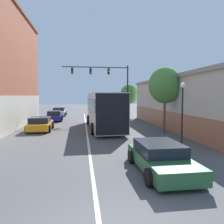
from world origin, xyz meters
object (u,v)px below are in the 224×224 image
object	(u,v)px
traffic_signal_gantry	(107,79)
street_tree_far	(129,94)
hatchback_foreground	(160,158)
parked_car_left_mid	(55,116)
street_tree_near	(165,85)
parked_car_left_near	(40,124)
parked_car_left_far	(59,112)
bus	(104,109)
street_lamp	(182,108)

from	to	relation	value
traffic_signal_gantry	street_tree_far	size ratio (longest dim) A/B	1.76
hatchback_foreground	parked_car_left_mid	world-z (taller)	parked_car_left_mid
street_tree_near	hatchback_foreground	bearing A→B (deg)	-112.17
parked_car_left_near	street_tree_near	xyz separation A→B (m)	(10.88, -2.65, 3.49)
parked_car_left_mid	street_tree_near	bearing A→B (deg)	-137.94
parked_car_left_far	street_tree_near	distance (m)	20.87
parked_car_left_near	parked_car_left_far	bearing A→B (deg)	-1.93
parked_car_left_far	traffic_signal_gantry	world-z (taller)	traffic_signal_gantry
bus	street_tree_far	size ratio (longest dim) A/B	2.24
hatchback_foreground	traffic_signal_gantry	world-z (taller)	traffic_signal_gantry
bus	street_tree_near	distance (m)	6.33
street_lamp	hatchback_foreground	bearing A→B (deg)	-125.23
parked_car_left_near	hatchback_foreground	bearing A→B (deg)	-150.44
parked_car_left_mid	street_lamp	distance (m)	18.75
bus	parked_car_left_far	size ratio (longest dim) A/B	2.36
parked_car_left_near	traffic_signal_gantry	world-z (taller)	traffic_signal_gantry
bus	street_lamp	xyz separation A→B (m)	(4.09, -8.46, 0.52)
street_tree_far	street_tree_near	bearing A→B (deg)	-90.10
street_lamp	street_tree_near	distance (m)	5.50
hatchback_foreground	parked_car_left_mid	size ratio (longest dim) A/B	0.98
hatchback_foreground	street_tree_near	distance (m)	10.64
parked_car_left_near	parked_car_left_far	xyz separation A→B (m)	(0.21, 14.95, 0.04)
parked_car_left_mid	street_tree_far	size ratio (longest dim) A/B	0.91
bus	traffic_signal_gantry	bearing A→B (deg)	-10.48
street_tree_near	street_tree_far	bearing A→B (deg)	89.90
traffic_signal_gantry	parked_car_left_mid	bearing A→B (deg)	-178.57
hatchback_foreground	street_tree_near	world-z (taller)	street_tree_near
traffic_signal_gantry	parked_car_left_near	bearing A→B (deg)	-130.79
parked_car_left_mid	street_tree_near	size ratio (longest dim) A/B	0.80
parked_car_left_mid	traffic_signal_gantry	size ratio (longest dim) A/B	0.52
street_tree_near	street_lamp	bearing A→B (deg)	-99.60
parked_car_left_far	street_tree_far	distance (m)	11.55
street_lamp	street_tree_near	size ratio (longest dim) A/B	0.71
parked_car_left_far	traffic_signal_gantry	size ratio (longest dim) A/B	0.54
street_lamp	street_tree_far	bearing A→B (deg)	87.35
street_lamp	street_tree_far	size ratio (longest dim) A/B	0.81
street_tree_far	street_lamp	bearing A→B (deg)	-92.65
hatchback_foreground	street_tree_near	size ratio (longest dim) A/B	0.78
hatchback_foreground	parked_car_left_near	distance (m)	13.90
parked_car_left_far	street_tree_far	world-z (taller)	street_tree_far
parked_car_left_far	street_tree_near	world-z (taller)	street_tree_near
bus	hatchback_foreground	world-z (taller)	bus
traffic_signal_gantry	street_lamp	xyz separation A→B (m)	(2.87, -16.10, -2.93)
parked_car_left_mid	parked_car_left_near	bearing A→B (deg)	175.43
street_tree_far	traffic_signal_gantry	bearing A→B (deg)	-138.00
bus	parked_car_left_far	distance (m)	15.47
bus	street_tree_far	distance (m)	12.21
street_tree_far	parked_car_left_far	bearing A→B (deg)	162.96
parked_car_left_far	street_tree_near	size ratio (longest dim) A/B	0.83
street_tree_near	street_tree_far	size ratio (longest dim) A/B	1.15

